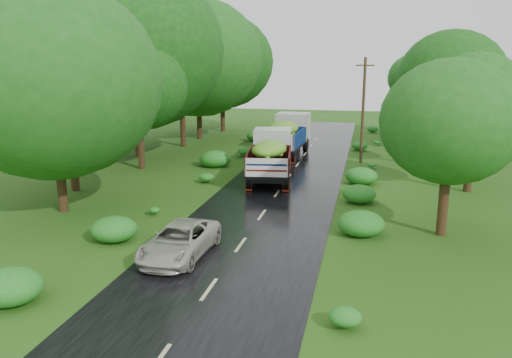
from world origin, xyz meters
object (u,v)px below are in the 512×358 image
(truck_near, at_px, (271,153))
(utility_pole, at_px, (363,110))
(car, at_px, (180,241))
(truck_far, at_px, (287,133))

(truck_near, bearing_deg, utility_pole, 43.18)
(car, relative_size, utility_pole, 0.59)
(truck_near, xyz_separation_m, utility_pole, (5.24, 6.43, 2.15))
(truck_far, height_order, car, truck_far)
(truck_near, xyz_separation_m, car, (-0.89, -12.83, -0.98))
(truck_far, distance_m, utility_pole, 6.10)
(car, bearing_deg, truck_far, 90.68)
(truck_far, xyz_separation_m, car, (-0.61, -20.85, -1.09))
(truck_far, bearing_deg, car, -88.87)
(utility_pole, bearing_deg, truck_far, 157.15)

